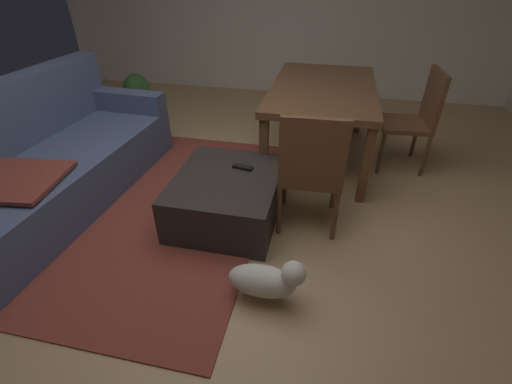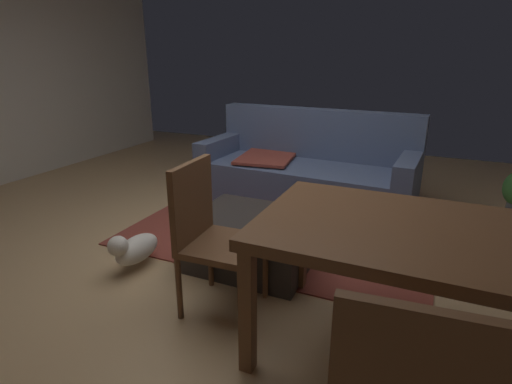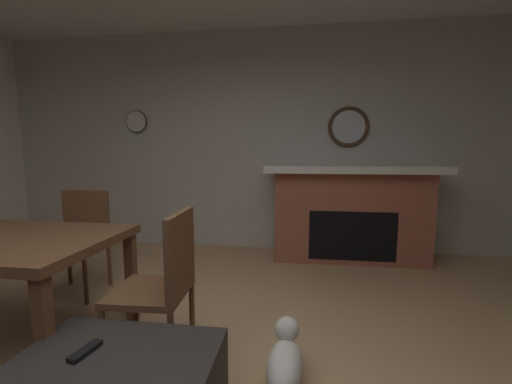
{
  "view_description": "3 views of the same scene",
  "coord_description": "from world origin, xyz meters",
  "px_view_note": "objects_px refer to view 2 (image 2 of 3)",
  "views": [
    {
      "loc": [
        -2.0,
        -0.77,
        1.75
      ],
      "look_at": [
        -0.32,
        -0.41,
        0.61
      ],
      "focal_mm": 24.96,
      "sensor_mm": 36.0,
      "label": 1
    },
    {
      "loc": [
        1.36,
        -2.61,
        1.53
      ],
      "look_at": [
        0.36,
        -0.38,
        0.69
      ],
      "focal_mm": 28.44,
      "sensor_mm": 36.0,
      "label": 2
    },
    {
      "loc": [
        -0.62,
        1.08,
        1.28
      ],
      "look_at": [
        -0.4,
        -0.58,
        1.07
      ],
      "focal_mm": 22.31,
      "sensor_mm": 36.0,
      "label": 3
    }
  ],
  "objects_px": {
    "couch": "(307,171)",
    "ottoman_coffee_table": "(252,240)",
    "dining_chair_west": "(209,229)",
    "small_dog": "(134,248)",
    "dining_table": "(423,244)",
    "tv_remote": "(266,223)"
  },
  "relations": [
    {
      "from": "couch",
      "to": "dining_chair_west",
      "type": "xyz_separation_m",
      "value": [
        0.04,
        -2.14,
        0.2
      ]
    },
    {
      "from": "couch",
      "to": "ottoman_coffee_table",
      "type": "distance_m",
      "value": 1.52
    },
    {
      "from": "couch",
      "to": "dining_table",
      "type": "bearing_deg",
      "value": -60.01
    },
    {
      "from": "ottoman_coffee_table",
      "to": "dining_table",
      "type": "height_order",
      "value": "dining_table"
    },
    {
      "from": "ottoman_coffee_table",
      "to": "dining_table",
      "type": "distance_m",
      "value": 1.42
    },
    {
      "from": "ottoman_coffee_table",
      "to": "dining_chair_west",
      "type": "xyz_separation_m",
      "value": [
        -0.0,
        -0.62,
        0.34
      ]
    },
    {
      "from": "dining_chair_west",
      "to": "small_dog",
      "type": "distance_m",
      "value": 0.85
    },
    {
      "from": "couch",
      "to": "dining_table",
      "type": "xyz_separation_m",
      "value": [
        1.23,
        -2.13,
        0.34
      ]
    },
    {
      "from": "couch",
      "to": "ottoman_coffee_table",
      "type": "xyz_separation_m",
      "value": [
        0.05,
        -1.52,
        -0.14
      ]
    },
    {
      "from": "couch",
      "to": "dining_table",
      "type": "distance_m",
      "value": 2.49
    },
    {
      "from": "tv_remote",
      "to": "couch",
      "type": "bearing_deg",
      "value": 107.74
    },
    {
      "from": "dining_chair_west",
      "to": "small_dog",
      "type": "bearing_deg",
      "value": 167.67
    },
    {
      "from": "couch",
      "to": "dining_chair_west",
      "type": "bearing_deg",
      "value": -88.83
    },
    {
      "from": "couch",
      "to": "tv_remote",
      "type": "height_order",
      "value": "couch"
    },
    {
      "from": "dining_table",
      "to": "dining_chair_west",
      "type": "xyz_separation_m",
      "value": [
        -1.19,
        -0.0,
        -0.14
      ]
    },
    {
      "from": "small_dog",
      "to": "ottoman_coffee_table",
      "type": "bearing_deg",
      "value": 31.38
    },
    {
      "from": "dining_table",
      "to": "tv_remote",
      "type": "bearing_deg",
      "value": 153.07
    },
    {
      "from": "small_dog",
      "to": "couch",
      "type": "bearing_deg",
      "value": 70.36
    },
    {
      "from": "small_dog",
      "to": "tv_remote",
      "type": "bearing_deg",
      "value": 22.23
    },
    {
      "from": "dining_table",
      "to": "small_dog",
      "type": "relative_size",
      "value": 3.45
    },
    {
      "from": "ottoman_coffee_table",
      "to": "small_dog",
      "type": "bearing_deg",
      "value": -148.62
    },
    {
      "from": "small_dog",
      "to": "dining_table",
      "type": "bearing_deg",
      "value": -4.71
    }
  ]
}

